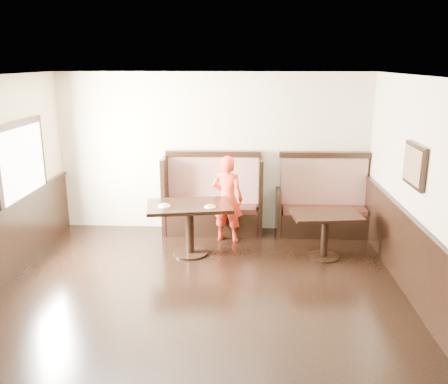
# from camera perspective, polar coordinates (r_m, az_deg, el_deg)

# --- Properties ---
(ground) EXTENTS (7.00, 7.00, 0.00)m
(ground) POSITION_cam_1_polar(r_m,az_deg,el_deg) (5.65, -3.71, -16.35)
(ground) COLOR black
(ground) RESTS_ON ground
(room_shell) EXTENTS (7.00, 7.00, 7.00)m
(room_shell) POSITION_cam_1_polar(r_m,az_deg,el_deg) (5.62, -6.58, -8.87)
(room_shell) COLOR #C8B991
(room_shell) RESTS_ON ground
(booth_main) EXTENTS (1.75, 0.72, 1.45)m
(booth_main) POSITION_cam_1_polar(r_m,az_deg,el_deg) (8.44, -1.35, -1.36)
(booth_main) COLOR black
(booth_main) RESTS_ON ground
(booth_neighbor) EXTENTS (1.65, 0.72, 1.45)m
(booth_neighbor) POSITION_cam_1_polar(r_m,az_deg,el_deg) (8.55, 11.82, -1.80)
(booth_neighbor) COLOR black
(booth_neighbor) RESTS_ON ground
(table_main) EXTENTS (1.42, 1.02, 0.83)m
(table_main) POSITION_cam_1_polar(r_m,az_deg,el_deg) (7.43, -4.17, -2.92)
(table_main) COLOR black
(table_main) RESTS_ON ground
(table_neighbor) EXTENTS (1.11, 0.80, 0.72)m
(table_neighbor) POSITION_cam_1_polar(r_m,az_deg,el_deg) (7.47, 12.08, -3.88)
(table_neighbor) COLOR black
(table_neighbor) RESTS_ON ground
(child) EXTENTS (0.61, 0.48, 1.48)m
(child) POSITION_cam_1_polar(r_m,az_deg,el_deg) (7.95, 0.41, -0.82)
(child) COLOR red
(child) RESTS_ON ground
(pizza_plate_left) EXTENTS (0.19, 0.19, 0.04)m
(pizza_plate_left) POSITION_cam_1_polar(r_m,az_deg,el_deg) (7.31, -7.20, -1.60)
(pizza_plate_left) COLOR white
(pizza_plate_left) RESTS_ON table_main
(pizza_plate_right) EXTENTS (0.18, 0.18, 0.03)m
(pizza_plate_right) POSITION_cam_1_polar(r_m,az_deg,el_deg) (7.22, -1.70, -1.72)
(pizza_plate_right) COLOR white
(pizza_plate_right) RESTS_ON table_main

